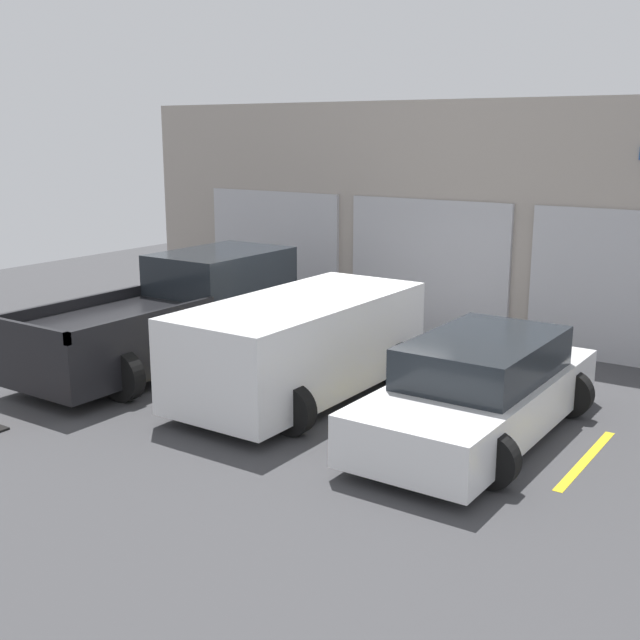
% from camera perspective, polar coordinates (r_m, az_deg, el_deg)
% --- Properties ---
extents(ground_plane, '(28.00, 28.00, 0.00)m').
position_cam_1_polar(ground_plane, '(13.58, 2.54, -3.67)').
color(ground_plane, '#3D3D3F').
extents(shophouse_building, '(14.68, 0.68, 4.54)m').
position_cam_1_polar(shophouse_building, '(15.97, 8.87, 6.90)').
color(shophouse_building, '#9E9389').
rests_on(shophouse_building, ground).
extents(pickup_truck, '(2.37, 5.45, 1.82)m').
position_cam_1_polar(pickup_truck, '(14.17, -10.05, 0.38)').
color(pickup_truck, black).
rests_on(pickup_truck, ground).
extents(sedan_white, '(2.19, 4.56, 1.33)m').
position_cam_1_polar(sedan_white, '(10.82, 11.33, -4.91)').
color(sedan_white, white).
rests_on(sedan_white, ground).
extents(sedan_side, '(2.33, 4.41, 1.52)m').
position_cam_1_polar(sedan_side, '(12.10, -1.32, -1.69)').
color(sedan_side, white).
rests_on(sedan_side, ground).
extents(parking_stripe_far_left, '(0.12, 2.20, 0.01)m').
position_cam_1_polar(parking_stripe_far_left, '(15.17, -14.74, -2.26)').
color(parking_stripe_far_left, gold).
rests_on(parking_stripe_far_left, ground).
extents(parking_stripe_left, '(0.12, 2.20, 0.01)m').
position_cam_1_polar(parking_stripe_left, '(13.19, -6.43, -4.23)').
color(parking_stripe_left, gold).
rests_on(parking_stripe_left, ground).
extents(parking_stripe_centre, '(0.12, 2.20, 0.01)m').
position_cam_1_polar(parking_stripe_centre, '(11.60, 4.53, -6.68)').
color(parking_stripe_centre, gold).
rests_on(parking_stripe_centre, ground).
extents(parking_stripe_right, '(0.12, 2.20, 0.01)m').
position_cam_1_polar(parking_stripe_right, '(10.57, 18.40, -9.39)').
color(parking_stripe_right, gold).
rests_on(parking_stripe_right, ground).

